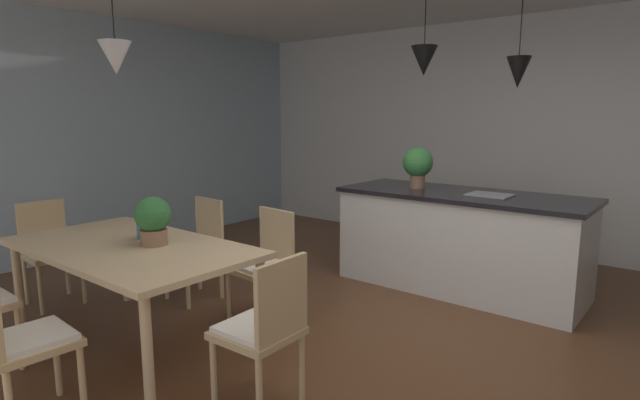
{
  "coord_description": "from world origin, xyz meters",
  "views": [
    {
      "loc": [
        1.57,
        -2.78,
        1.59
      ],
      "look_at": [
        -0.59,
        -0.08,
        1.01
      ],
      "focal_mm": 28.25,
      "sensor_mm": 36.0,
      "label": 1
    }
  ],
  "objects_px": {
    "potted_plant_on_table": "(153,219)",
    "vase_on_dining_table": "(143,227)",
    "chair_near_right": "(20,338)",
    "dining_table": "(131,253)",
    "chair_window_end": "(50,249)",
    "chair_far_left": "(198,245)",
    "chair_kitchen_end": "(264,327)",
    "chair_far_right": "(264,262)",
    "potted_plant_on_island": "(418,164)",
    "kitchen_island": "(460,240)"
  },
  "relations": [
    {
      "from": "dining_table",
      "to": "potted_plant_on_island",
      "type": "bearing_deg",
      "value": 71.83
    },
    {
      "from": "chair_window_end",
      "to": "potted_plant_on_table",
      "type": "bearing_deg",
      "value": 3.87
    },
    {
      "from": "chair_near_right",
      "to": "potted_plant_on_island",
      "type": "distance_m",
      "value": 3.49
    },
    {
      "from": "chair_window_end",
      "to": "kitchen_island",
      "type": "xyz_separation_m",
      "value": [
        2.57,
        2.53,
        -0.01
      ]
    },
    {
      "from": "chair_far_right",
      "to": "chair_far_left",
      "type": "bearing_deg",
      "value": 179.99
    },
    {
      "from": "chair_far_left",
      "to": "chair_kitchen_end",
      "type": "distance_m",
      "value": 1.9
    },
    {
      "from": "kitchen_island",
      "to": "potted_plant_on_island",
      "type": "bearing_deg",
      "value": 180.0
    },
    {
      "from": "dining_table",
      "to": "potted_plant_on_island",
      "type": "height_order",
      "value": "potted_plant_on_island"
    },
    {
      "from": "potted_plant_on_table",
      "to": "chair_window_end",
      "type": "bearing_deg",
      "value": -176.13
    },
    {
      "from": "chair_far_left",
      "to": "chair_window_end",
      "type": "bearing_deg",
      "value": -135.24
    },
    {
      "from": "chair_kitchen_end",
      "to": "vase_on_dining_table",
      "type": "height_order",
      "value": "vase_on_dining_table"
    },
    {
      "from": "chair_far_left",
      "to": "potted_plant_on_table",
      "type": "height_order",
      "value": "potted_plant_on_table"
    },
    {
      "from": "chair_far_left",
      "to": "chair_kitchen_end",
      "type": "height_order",
      "value": "same"
    },
    {
      "from": "potted_plant_on_table",
      "to": "vase_on_dining_table",
      "type": "xyz_separation_m",
      "value": [
        -0.21,
        0.05,
        -0.1
      ]
    },
    {
      "from": "chair_window_end",
      "to": "potted_plant_on_table",
      "type": "distance_m",
      "value": 1.48
    },
    {
      "from": "dining_table",
      "to": "vase_on_dining_table",
      "type": "xyz_separation_m",
      "value": [
        -0.07,
        0.15,
        0.15
      ]
    },
    {
      "from": "vase_on_dining_table",
      "to": "kitchen_island",
      "type": "bearing_deg",
      "value": 60.35
    },
    {
      "from": "chair_kitchen_end",
      "to": "potted_plant_on_island",
      "type": "relative_size",
      "value": 2.21
    },
    {
      "from": "dining_table",
      "to": "vase_on_dining_table",
      "type": "bearing_deg",
      "value": 115.32
    },
    {
      "from": "chair_kitchen_end",
      "to": "vase_on_dining_table",
      "type": "distance_m",
      "value": 1.4
    },
    {
      "from": "chair_near_right",
      "to": "vase_on_dining_table",
      "type": "bearing_deg",
      "value": 115.09
    },
    {
      "from": "kitchen_island",
      "to": "potted_plant_on_table",
      "type": "xyz_separation_m",
      "value": [
        -1.15,
        -2.43,
        0.44
      ]
    },
    {
      "from": "chair_far_left",
      "to": "chair_window_end",
      "type": "height_order",
      "value": "same"
    },
    {
      "from": "dining_table",
      "to": "kitchen_island",
      "type": "distance_m",
      "value": 2.85
    },
    {
      "from": "chair_far_left",
      "to": "chair_kitchen_end",
      "type": "bearing_deg",
      "value": -27.25
    },
    {
      "from": "chair_far_right",
      "to": "potted_plant_on_island",
      "type": "height_order",
      "value": "potted_plant_on_island"
    },
    {
      "from": "chair_near_right",
      "to": "potted_plant_on_table",
      "type": "height_order",
      "value": "potted_plant_on_table"
    },
    {
      "from": "vase_on_dining_table",
      "to": "chair_far_right",
      "type": "bearing_deg",
      "value": 56.22
    },
    {
      "from": "chair_far_left",
      "to": "chair_near_right",
      "type": "bearing_deg",
      "value": -64.97
    },
    {
      "from": "dining_table",
      "to": "chair_window_end",
      "type": "bearing_deg",
      "value": 179.86
    },
    {
      "from": "chair_far_left",
      "to": "chair_near_right",
      "type": "height_order",
      "value": "same"
    },
    {
      "from": "chair_far_left",
      "to": "potted_plant_on_table",
      "type": "bearing_deg",
      "value": -54.79
    },
    {
      "from": "dining_table",
      "to": "chair_far_left",
      "type": "xyz_separation_m",
      "value": [
        -0.41,
        0.87,
        -0.18
      ]
    },
    {
      "from": "potted_plant_on_table",
      "to": "potted_plant_on_island",
      "type": "bearing_deg",
      "value": 74.11
    },
    {
      "from": "chair_window_end",
      "to": "chair_kitchen_end",
      "type": "distance_m",
      "value": 2.56
    },
    {
      "from": "chair_near_right",
      "to": "chair_far_left",
      "type": "bearing_deg",
      "value": 115.03
    },
    {
      "from": "chair_near_right",
      "to": "vase_on_dining_table",
      "type": "relative_size",
      "value": 5.22
    },
    {
      "from": "potted_plant_on_island",
      "to": "potted_plant_on_table",
      "type": "height_order",
      "value": "potted_plant_on_island"
    },
    {
      "from": "dining_table",
      "to": "chair_near_right",
      "type": "bearing_deg",
      "value": -64.95
    },
    {
      "from": "chair_near_right",
      "to": "potted_plant_on_island",
      "type": "xyz_separation_m",
      "value": [
        0.42,
        3.4,
        0.66
      ]
    },
    {
      "from": "chair_far_left",
      "to": "chair_far_right",
      "type": "height_order",
      "value": "same"
    },
    {
      "from": "potted_plant_on_table",
      "to": "chair_far_left",
      "type": "bearing_deg",
      "value": 125.21
    },
    {
      "from": "kitchen_island",
      "to": "potted_plant_on_table",
      "type": "bearing_deg",
      "value": -115.31
    },
    {
      "from": "chair_far_right",
      "to": "chair_window_end",
      "type": "distance_m",
      "value": 1.9
    },
    {
      "from": "chair_near_right",
      "to": "chair_kitchen_end",
      "type": "xyz_separation_m",
      "value": [
        0.87,
        0.87,
        0.0
      ]
    },
    {
      "from": "chair_far_left",
      "to": "chair_kitchen_end",
      "type": "xyz_separation_m",
      "value": [
        1.69,
        -0.87,
        0.0
      ]
    },
    {
      "from": "chair_near_right",
      "to": "chair_far_right",
      "type": "distance_m",
      "value": 1.74
    },
    {
      "from": "chair_far_right",
      "to": "chair_kitchen_end",
      "type": "xyz_separation_m",
      "value": [
        0.87,
        -0.87,
        0.0
      ]
    },
    {
      "from": "chair_kitchen_end",
      "to": "kitchen_island",
      "type": "height_order",
      "value": "kitchen_island"
    },
    {
      "from": "kitchen_island",
      "to": "chair_far_left",
      "type": "bearing_deg",
      "value": -135.55
    }
  ]
}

